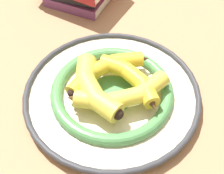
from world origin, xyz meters
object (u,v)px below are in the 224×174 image
(decorative_bowl, at_px, (112,93))
(banana_d, at_px, (105,69))
(banana_b, at_px, (121,96))
(banana_a, at_px, (93,87))
(banana_c, at_px, (132,79))

(decorative_bowl, distance_m, banana_d, 0.05)
(decorative_bowl, xyz_separation_m, banana_b, (0.03, 0.02, 0.03))
(banana_a, relative_size, banana_c, 1.22)
(banana_c, bearing_deg, banana_d, 22.14)
(banana_a, bearing_deg, decorative_bowl, 85.04)
(decorative_bowl, bearing_deg, banana_a, -64.22)
(banana_b, relative_size, banana_c, 1.44)
(banana_d, bearing_deg, banana_c, 120.72)
(banana_b, bearing_deg, banana_a, 143.47)
(decorative_bowl, height_order, banana_c, banana_c)
(banana_a, xyz_separation_m, banana_b, (0.01, 0.06, -0.00))
(banana_a, bearing_deg, banana_d, 130.01)
(decorative_bowl, bearing_deg, banana_c, 110.56)
(banana_b, distance_m, banana_c, 0.05)
(banana_b, height_order, banana_c, same)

